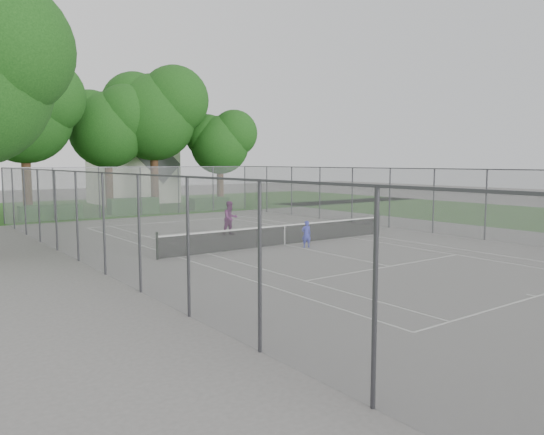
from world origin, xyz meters
TOP-DOWN VIEW (x-y plane):
  - ground at (0.00, 0.00)m, footprint 120.00×120.00m
  - grass_far at (0.00, 26.00)m, footprint 60.00×20.00m
  - grass_right at (22.00, 0.00)m, footprint 16.00×40.00m
  - court_markings at (0.00, 0.00)m, footprint 11.03×23.83m
  - tennis_net at (0.00, 0.00)m, footprint 12.87×0.10m
  - perimeter_fence at (0.00, 0.00)m, footprint 18.08×34.08m
  - tree_far_left at (-6.46, 21.99)m, footprint 7.78×7.10m
  - tree_far_midleft at (0.01, 23.28)m, footprint 7.02×6.41m
  - tree_far_midright at (3.73, 22.65)m, footprint 8.26×7.54m
  - tree_far_right at (9.01, 20.77)m, footprint 5.83×5.32m
  - hedge_left at (-5.95, 18.11)m, footprint 3.95×1.19m
  - hedge_mid at (0.07, 18.62)m, footprint 3.71×1.06m
  - hedge_right at (6.44, 18.48)m, footprint 3.18×1.17m
  - house at (4.20, 28.95)m, footprint 7.24×5.61m
  - girl_player at (0.31, -1.20)m, footprint 0.52×0.43m
  - woman_player at (-0.28, 4.34)m, footprint 0.91×0.73m

SIDE VIEW (x-z plane):
  - ground at x=0.00m, z-range 0.00..0.00m
  - grass_far at x=0.00m, z-range 0.00..0.00m
  - grass_right at x=22.00m, z-range 0.00..0.00m
  - court_markings at x=0.00m, z-range 0.00..0.01m
  - hedge_right at x=6.44m, z-range 0.00..0.95m
  - hedge_left at x=-5.95m, z-range 0.00..0.99m
  - tennis_net at x=0.00m, z-range -0.04..1.06m
  - hedge_mid at x=0.07m, z-range 0.00..1.17m
  - girl_player at x=0.31m, z-range 0.00..1.22m
  - woman_player at x=-0.28m, z-range 0.00..1.80m
  - perimeter_fence at x=0.00m, z-range 0.05..3.57m
  - house at x=4.20m, z-range -0.88..8.13m
  - tree_far_right at x=9.01m, z-range 1.56..9.94m
  - tree_far_midleft at x=0.01m, z-range 1.89..11.98m
  - tree_far_left at x=-6.46m, z-range 2.09..13.28m
  - tree_far_midright at x=3.73m, z-range 2.22..14.09m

